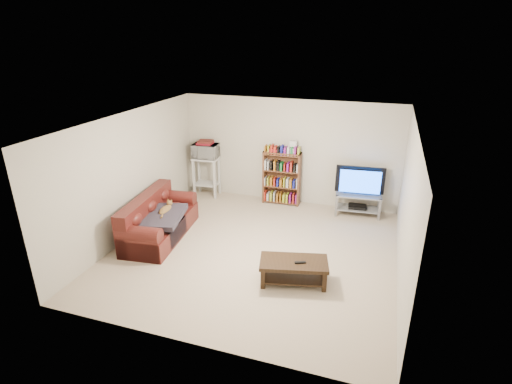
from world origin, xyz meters
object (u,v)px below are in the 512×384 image
at_px(bookshelf, 282,177).
at_px(sofa, 157,222).
at_px(tv_stand, 358,201).
at_px(coffee_table, 294,267).

bearing_deg(bookshelf, sofa, -130.41).
relative_size(sofa, tv_stand, 2.03).
bearing_deg(bookshelf, coffee_table, -73.46).
height_order(tv_stand, bookshelf, bookshelf).
bearing_deg(coffee_table, tv_stand, 62.50).
relative_size(sofa, coffee_table, 1.74).
bearing_deg(tv_stand, coffee_table, -109.20).
distance_m(coffee_table, bookshelf, 3.23).
height_order(coffee_table, bookshelf, bookshelf).
xyz_separation_m(coffee_table, tv_stand, (0.75, 2.94, 0.06)).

